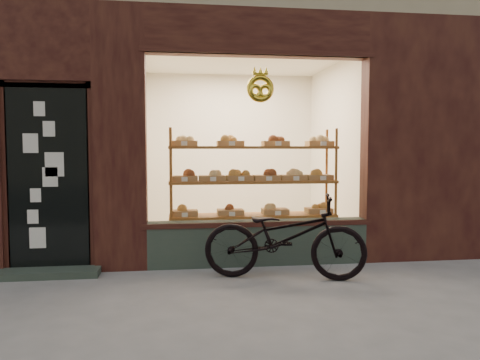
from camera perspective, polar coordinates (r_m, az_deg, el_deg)
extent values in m
plane|color=slate|center=(3.84, 1.10, -18.11)|extent=(90.00, 90.00, 0.00)
cube|color=#2A382F|center=(5.85, 2.26, -7.61)|extent=(2.70, 0.25, 0.55)
cube|color=black|center=(5.77, -22.30, 0.22)|extent=(0.90, 0.04, 2.15)
cube|color=#2A382F|center=(5.78, -22.44, -10.43)|extent=(1.15, 0.35, 0.08)
torus|color=gold|center=(5.67, 2.49, 11.07)|extent=(0.33, 0.07, 0.33)
cube|color=brown|center=(6.30, 1.57, -8.86)|extent=(2.20, 0.45, 0.04)
cube|color=brown|center=(6.21, 1.58, -4.36)|extent=(2.20, 0.45, 0.03)
cube|color=brown|center=(6.16, 1.58, -0.21)|extent=(2.20, 0.45, 0.04)
cube|color=brown|center=(6.15, 1.59, 3.97)|extent=(2.20, 0.45, 0.04)
cylinder|color=brown|center=(5.90, -8.42, -1.90)|extent=(0.04, 0.04, 1.70)
cylinder|color=brown|center=(6.25, 11.60, -1.61)|extent=(0.04, 0.04, 1.70)
cylinder|color=brown|center=(6.29, -8.38, -1.54)|extent=(0.04, 0.04, 1.70)
cylinder|color=brown|center=(6.62, 10.48, -1.30)|extent=(0.04, 0.04, 1.70)
cube|color=#A46C44|center=(6.12, -6.78, -4.00)|extent=(0.34, 0.24, 0.07)
sphere|color=#A96942|center=(6.11, -6.79, -3.22)|extent=(0.11, 0.11, 0.11)
cube|color=silver|center=(5.94, -6.75, -4.25)|extent=(0.07, 0.01, 0.05)
cube|color=#A46C44|center=(6.16, -1.18, -3.93)|extent=(0.34, 0.24, 0.07)
sphere|color=#4F2F17|center=(6.15, -1.18, -3.14)|extent=(0.11, 0.11, 0.11)
cube|color=silver|center=(5.98, -0.98, -4.17)|extent=(0.08, 0.01, 0.05)
cube|color=#A46C44|center=(6.26, 4.29, -3.82)|extent=(0.34, 0.24, 0.07)
sphere|color=#EBBB7E|center=(6.25, 4.30, -3.05)|extent=(0.11, 0.11, 0.11)
cube|color=silver|center=(6.08, 4.66, -4.05)|extent=(0.07, 0.01, 0.05)
cube|color=#A46C44|center=(6.41, 9.55, -3.68)|extent=(0.34, 0.24, 0.07)
sphere|color=#A96942|center=(6.40, 9.56, -2.92)|extent=(0.11, 0.11, 0.11)
cube|color=silver|center=(6.24, 10.06, -3.89)|extent=(0.08, 0.01, 0.05)
cube|color=#A46C44|center=(6.08, -6.81, 0.20)|extent=(0.34, 0.24, 0.07)
sphere|color=#4F2F17|center=(6.08, -6.82, 1.00)|extent=(0.11, 0.11, 0.11)
cube|color=silver|center=(5.90, -6.78, 0.09)|extent=(0.07, 0.01, 0.06)
cube|color=#A46C44|center=(6.10, -3.43, 0.23)|extent=(0.34, 0.24, 0.07)
sphere|color=#EBBB7E|center=(6.09, -3.43, 1.03)|extent=(0.11, 0.11, 0.11)
cube|color=silver|center=(5.91, -3.29, 0.12)|extent=(0.08, 0.01, 0.06)
cube|color=#A46C44|center=(6.13, -0.07, 0.26)|extent=(0.34, 0.24, 0.07)
sphere|color=#A96942|center=(6.13, -0.07, 1.05)|extent=(0.11, 0.11, 0.11)
cube|color=silver|center=(5.95, 0.17, 0.15)|extent=(0.07, 0.01, 0.06)
cube|color=#A46C44|center=(6.19, 3.23, 0.29)|extent=(0.34, 0.24, 0.07)
sphere|color=#4F2F17|center=(6.19, 3.23, 1.07)|extent=(0.11, 0.11, 0.11)
cube|color=silver|center=(6.01, 3.57, 0.18)|extent=(0.07, 0.01, 0.06)
cube|color=#A46C44|center=(6.27, 6.46, 0.31)|extent=(0.34, 0.24, 0.07)
sphere|color=#EBBB7E|center=(6.27, 6.47, 1.09)|extent=(0.11, 0.11, 0.11)
cube|color=silver|center=(6.09, 6.89, 0.21)|extent=(0.08, 0.01, 0.06)
cube|color=#A46C44|center=(6.37, 9.60, 0.34)|extent=(0.34, 0.24, 0.07)
sphere|color=#A96942|center=(6.37, 9.61, 1.10)|extent=(0.11, 0.11, 0.11)
cube|color=silver|center=(6.19, 10.11, 0.23)|extent=(0.08, 0.01, 0.06)
cube|color=#A46C44|center=(6.07, -6.85, 4.44)|extent=(0.34, 0.24, 0.07)
sphere|color=#EBBB7E|center=(6.07, -6.85, 5.25)|extent=(0.11, 0.11, 0.11)
cube|color=silver|center=(5.88, -6.82, 4.47)|extent=(0.07, 0.01, 0.06)
cube|color=#A46C44|center=(6.11, -1.19, 4.47)|extent=(0.34, 0.24, 0.07)
sphere|color=#A96942|center=(6.11, -1.19, 5.26)|extent=(0.11, 0.11, 0.11)
cube|color=silver|center=(5.92, -0.99, 4.49)|extent=(0.08, 0.01, 0.06)
cube|color=#A46C44|center=(6.21, 4.34, 4.45)|extent=(0.34, 0.24, 0.07)
sphere|color=#4F2F17|center=(6.21, 4.34, 5.23)|extent=(0.11, 0.11, 0.11)
cube|color=silver|center=(6.02, 4.71, 4.46)|extent=(0.07, 0.01, 0.06)
cube|color=#A46C44|center=(6.36, 9.64, 4.39)|extent=(0.34, 0.24, 0.07)
sphere|color=#EBBB7E|center=(6.36, 9.65, 5.15)|extent=(0.11, 0.11, 0.11)
cube|color=silver|center=(6.18, 10.16, 4.40)|extent=(0.08, 0.01, 0.06)
imported|color=black|center=(5.20, 5.45, -6.90)|extent=(1.88, 1.05, 0.94)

